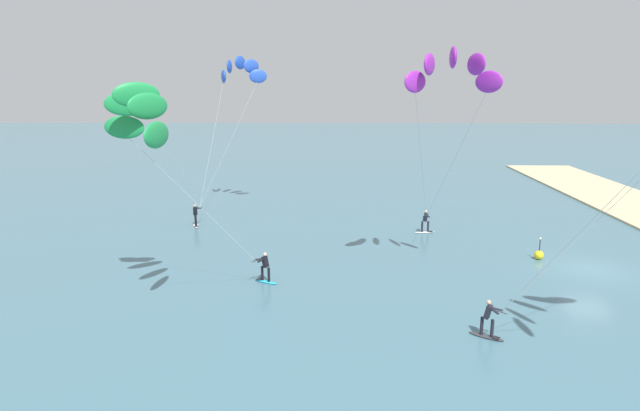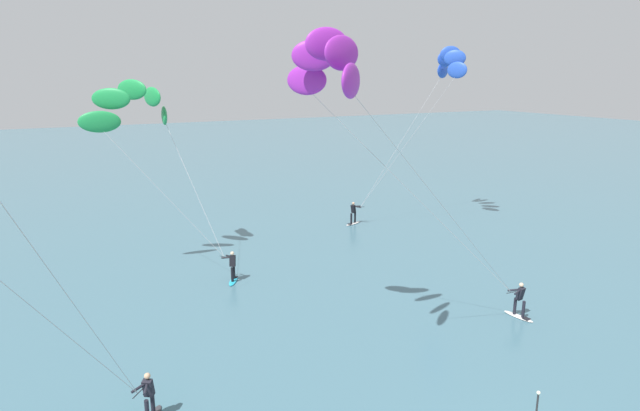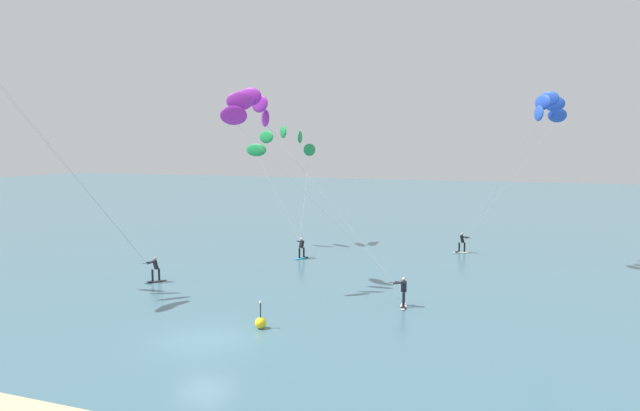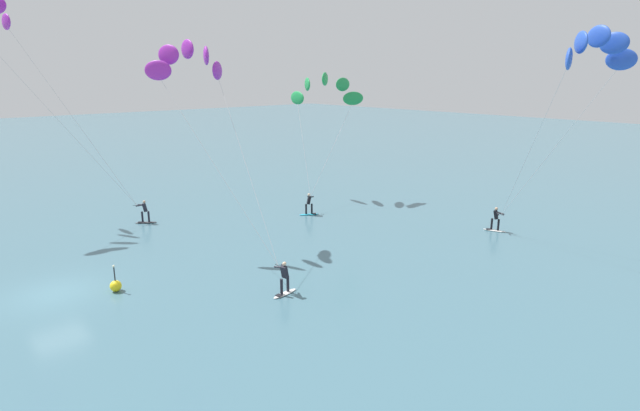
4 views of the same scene
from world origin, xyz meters
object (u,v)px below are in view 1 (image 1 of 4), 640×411
at_px(kitesurfer_nearshore, 143,120).
at_px(marker_buoy, 539,255).
at_px(kitesurfer_far_out, 451,80).
at_px(kitesurfer_downwind, 238,76).

bearing_deg(kitesurfer_nearshore, marker_buoy, -69.46).
distance_m(kitesurfer_far_out, kitesurfer_downwind, 21.47).
relative_size(kitesurfer_far_out, marker_buoy, 8.93).
height_order(kitesurfer_nearshore, marker_buoy, kitesurfer_nearshore).
height_order(kitesurfer_far_out, marker_buoy, kitesurfer_far_out).
distance_m(kitesurfer_nearshore, kitesurfer_downwind, 21.06).
distance_m(kitesurfer_nearshore, kitesurfer_far_out, 15.19).
bearing_deg(marker_buoy, kitesurfer_far_out, 116.91).
height_order(kitesurfer_downwind, marker_buoy, kitesurfer_downwind).
relative_size(kitesurfer_nearshore, marker_buoy, 7.66).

